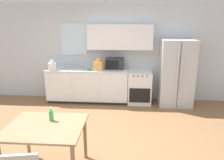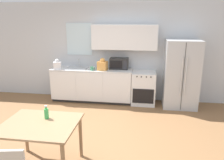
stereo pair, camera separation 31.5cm
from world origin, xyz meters
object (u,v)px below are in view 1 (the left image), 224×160
(refrigerator, at_px, (176,73))
(microwave, at_px, (115,63))
(coffee_mug, at_px, (88,69))
(oven_range, at_px, (139,87))
(drink_bottle, at_px, (51,115))
(dining_table, at_px, (46,132))

(refrigerator, xyz_separation_m, microwave, (-1.63, 0.16, 0.20))
(refrigerator, height_order, microwave, refrigerator)
(refrigerator, bearing_deg, coffee_mug, -176.71)
(oven_range, height_order, coffee_mug, coffee_mug)
(refrigerator, bearing_deg, microwave, 174.44)
(microwave, distance_m, coffee_mug, 0.75)
(coffee_mug, relative_size, drink_bottle, 0.55)
(microwave, height_order, drink_bottle, microwave)
(oven_range, distance_m, microwave, 0.94)
(microwave, relative_size, dining_table, 0.45)
(refrigerator, height_order, dining_table, refrigerator)
(coffee_mug, distance_m, drink_bottle, 2.63)
(coffee_mug, height_order, drink_bottle, coffee_mug)
(oven_range, distance_m, refrigerator, 1.04)
(microwave, bearing_deg, refrigerator, -5.56)
(microwave, distance_m, drink_bottle, 3.02)
(refrigerator, distance_m, microwave, 1.65)
(oven_range, relative_size, refrigerator, 0.51)
(oven_range, bearing_deg, refrigerator, -3.16)
(dining_table, height_order, drink_bottle, drink_bottle)
(refrigerator, xyz_separation_m, dining_table, (-2.43, -2.93, -0.21))
(oven_range, xyz_separation_m, dining_table, (-1.49, -2.98, 0.23))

